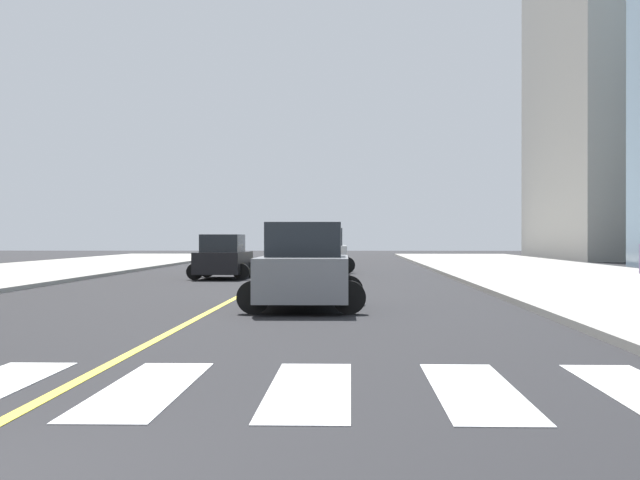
# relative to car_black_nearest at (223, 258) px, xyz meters

# --- Properties ---
(crosswalk_paint) EXTENTS (13.50, 4.00, 0.01)m
(crosswalk_paint) POSITION_rel_car_black_nearest_xyz_m (1.96, -27.22, -0.83)
(crosswalk_paint) COLOR silver
(crosswalk_paint) RESTS_ON ground
(lane_divider_paint) EXTENTS (0.16, 80.00, 0.01)m
(lane_divider_paint) POSITION_rel_car_black_nearest_xyz_m (1.96, 8.78, -0.83)
(lane_divider_paint) COLOR yellow
(lane_divider_paint) RESTS_ON ground
(car_black_nearest) EXTENTS (2.59, 4.05, 1.78)m
(car_black_nearest) POSITION_rel_car_black_nearest_xyz_m (0.00, 0.00, 0.00)
(car_black_nearest) COLOR black
(car_black_nearest) RESTS_ON ground
(car_gray_second) EXTENTS (2.83, 4.51, 2.01)m
(car_gray_second) POSITION_rel_car_black_nearest_xyz_m (4.03, -15.72, 0.11)
(car_gray_second) COLOR slate
(car_gray_second) RESTS_ON ground
(car_white_third) EXTENTS (3.06, 4.79, 2.10)m
(car_white_third) POSITION_rel_car_black_nearest_xyz_m (3.79, 7.15, 0.15)
(car_white_third) COLOR silver
(car_white_third) RESTS_ON ground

